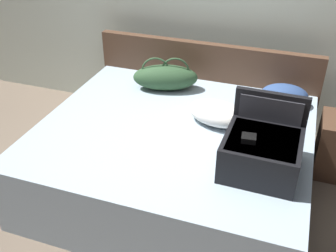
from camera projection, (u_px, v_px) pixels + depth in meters
name	position (u px, v px, depth m)	size (l,w,h in m)	color
ground_plane	(157.00, 217.00, 3.03)	(12.00, 12.00, 0.00)	#6B5B4C
bed	(174.00, 158.00, 3.20)	(2.06, 1.80, 0.57)	#99ADBC
headboard	(205.00, 89.00, 3.86)	(2.10, 0.08, 0.92)	#4C3323
hard_case_large	(262.00, 150.00, 2.55)	(0.49, 0.50, 0.46)	black
duffel_bag	(165.00, 77.00, 3.55)	(0.63, 0.41, 0.30)	#2D4C2D
pillow_near_headboard	(284.00, 95.00, 3.32)	(0.39, 0.26, 0.18)	navy
pillow_center_head	(217.00, 113.00, 3.06)	(0.48, 0.29, 0.18)	white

